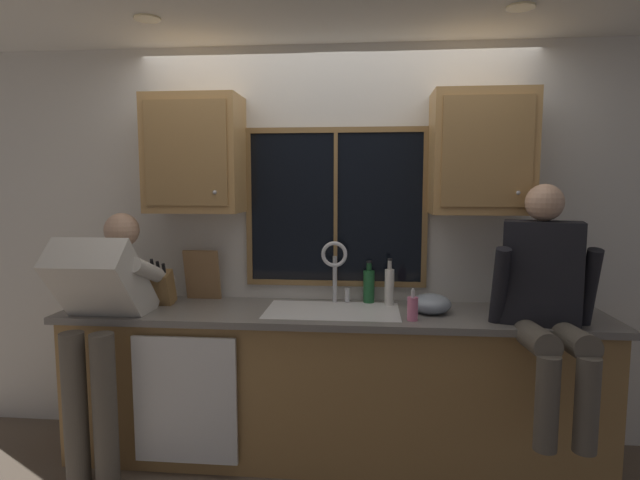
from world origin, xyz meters
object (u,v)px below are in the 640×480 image
at_px(knife_block, 162,288).
at_px(bottle_tall_clear, 369,285).
at_px(cutting_board, 202,275).
at_px(person_standing, 102,314).
at_px(bottle_green_glass, 389,286).
at_px(soap_dispenser, 413,308).
at_px(person_sitting_on_counter, 547,294).
at_px(mixing_bowl, 431,304).

bearing_deg(knife_block, bottle_tall_clear, 8.11).
relative_size(knife_block, cutting_board, 0.96).
height_order(person_standing, bottle_green_glass, person_standing).
bearing_deg(soap_dispenser, knife_block, 171.66).
bearing_deg(bottle_tall_clear, bottle_green_glass, -25.55).
bearing_deg(person_standing, cutting_board, 49.78).
bearing_deg(cutting_board, bottle_tall_clear, 0.81).
height_order(person_sitting_on_counter, mixing_bowl, person_sitting_on_counter).
xyz_separation_m(person_sitting_on_counter, bottle_tall_clear, (-0.93, 0.50, -0.07)).
bearing_deg(bottle_tall_clear, person_sitting_on_counter, -28.33).
bearing_deg(knife_block, person_standing, -123.54).
bearing_deg(person_sitting_on_counter, bottle_tall_clear, 151.67).
relative_size(mixing_bowl, soap_dispenser, 1.29).
distance_m(person_standing, cutting_board, 0.67).
bearing_deg(bottle_tall_clear, mixing_bowl, -31.52).
distance_m(knife_block, bottle_green_glass, 1.42).
relative_size(person_sitting_on_counter, mixing_bowl, 5.32).
relative_size(person_standing, bottle_tall_clear, 5.56).
bearing_deg(soap_dispenser, mixing_bowl, 56.31).
distance_m(person_standing, knife_block, 0.41).
bearing_deg(bottle_green_glass, bottle_tall_clear, 154.45).
xyz_separation_m(person_standing, mixing_bowl, (1.88, 0.29, 0.03)).
xyz_separation_m(cutting_board, mixing_bowl, (1.45, -0.21, -0.11)).
xyz_separation_m(cutting_board, bottle_tall_clear, (1.09, 0.02, -0.05)).
height_order(person_sitting_on_counter, soap_dispenser, person_sitting_on_counter).
relative_size(person_sitting_on_counter, cutting_board, 3.75).
bearing_deg(bottle_green_glass, cutting_board, 177.86).
bearing_deg(soap_dispenser, person_sitting_on_counter, -7.65).
bearing_deg(mixing_bowl, bottle_tall_clear, 148.48).
distance_m(bottle_green_glass, bottle_tall_clear, 0.14).
height_order(person_standing, mixing_bowl, person_standing).
relative_size(person_standing, person_sitting_on_counter, 1.19).
distance_m(person_standing, mixing_bowl, 1.90).
bearing_deg(knife_block, mixing_bowl, -1.39).
relative_size(knife_block, bottle_green_glass, 1.09).
xyz_separation_m(cutting_board, bottle_green_glass, (1.22, -0.05, -0.04)).
bearing_deg(knife_block, bottle_green_glass, 4.96).
bearing_deg(soap_dispenser, cutting_board, 163.54).
distance_m(person_sitting_on_counter, bottle_green_glass, 0.92).
xyz_separation_m(person_standing, soap_dispenser, (1.76, 0.11, 0.05)).
distance_m(person_standing, soap_dispenser, 1.76).
height_order(person_standing, knife_block, person_standing).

